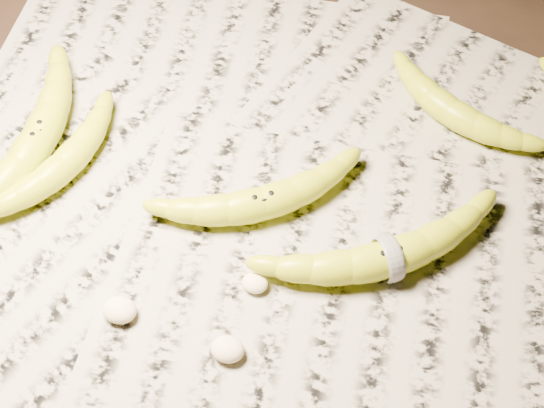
% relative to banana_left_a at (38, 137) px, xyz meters
% --- Properties ---
extents(ground, '(3.00, 3.00, 0.00)m').
position_rel_banana_left_a_xyz_m(ground, '(0.27, -0.02, -0.03)').
color(ground, black).
rests_on(ground, ground).
extents(newspaper_patch, '(0.90, 0.70, 0.01)m').
position_rel_banana_left_a_xyz_m(newspaper_patch, '(0.30, 0.00, -0.02)').
color(newspaper_patch, '#A29D8B').
rests_on(newspaper_patch, ground).
extents(banana_left_a, '(0.07, 0.23, 0.04)m').
position_rel_banana_left_a_xyz_m(banana_left_a, '(0.00, 0.00, 0.00)').
color(banana_left_a, '#CEE21C').
rests_on(banana_left_a, newspaper_patch).
extents(banana_left_b, '(0.11, 0.19, 0.03)m').
position_rel_banana_left_a_xyz_m(banana_left_b, '(0.04, -0.02, -0.00)').
color(banana_left_b, '#CEE21C').
rests_on(banana_left_b, newspaper_patch).
extents(banana_center, '(0.20, 0.16, 0.04)m').
position_rel_banana_left_a_xyz_m(banana_center, '(0.26, -0.02, -0.00)').
color(banana_center, '#CEE21C').
rests_on(banana_center, newspaper_patch).
extents(banana_taped, '(0.23, 0.18, 0.04)m').
position_rel_banana_left_a_xyz_m(banana_taped, '(0.40, -0.05, -0.00)').
color(banana_taped, '#CEE21C').
rests_on(banana_taped, newspaper_patch).
extents(banana_upper_a, '(0.18, 0.13, 0.03)m').
position_rel_banana_left_a_xyz_m(banana_upper_a, '(0.44, 0.16, -0.00)').
color(banana_upper_a, '#CEE21C').
rests_on(banana_upper_a, newspaper_patch).
extents(measuring_tape, '(0.03, 0.04, 0.05)m').
position_rel_banana_left_a_xyz_m(measuring_tape, '(0.40, -0.05, -0.00)').
color(measuring_tape, white).
rests_on(measuring_tape, newspaper_patch).
extents(flesh_chunk_a, '(0.03, 0.03, 0.02)m').
position_rel_banana_left_a_xyz_m(flesh_chunk_a, '(0.16, -0.17, -0.01)').
color(flesh_chunk_a, '#F8E7C0').
rests_on(flesh_chunk_a, newspaper_patch).
extents(flesh_chunk_b, '(0.03, 0.03, 0.02)m').
position_rel_banana_left_a_xyz_m(flesh_chunk_b, '(0.27, -0.18, -0.01)').
color(flesh_chunk_b, '#F8E7C0').
rests_on(flesh_chunk_b, newspaper_patch).
extents(flesh_chunk_c, '(0.03, 0.02, 0.02)m').
position_rel_banana_left_a_xyz_m(flesh_chunk_c, '(0.28, -0.10, -0.01)').
color(flesh_chunk_c, '#F8E7C0').
rests_on(flesh_chunk_c, newspaper_patch).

